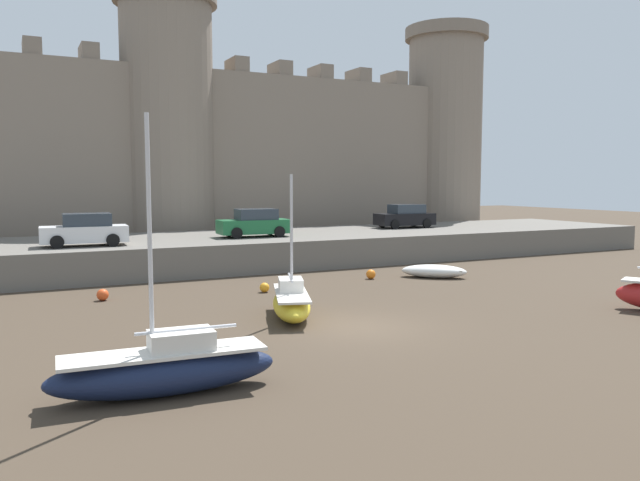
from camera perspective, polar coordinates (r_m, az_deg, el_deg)
ground_plane at (r=21.00m, az=3.53°, el=-7.90°), size 160.00×160.00×0.00m
quay_road at (r=36.74m, az=-10.13°, el=-0.95°), size 60.41×10.00×1.64m
castle at (r=45.87m, az=-13.69°, el=9.16°), size 55.52×7.10×21.03m
sailboat_near_channel_left at (r=22.30m, az=-2.64°, el=-5.65°), size 2.71×4.54×5.09m
rowboat_midflat_centre at (r=31.97m, az=10.38°, el=-2.75°), size 3.29×3.07×0.66m
sailboat_foreground_right at (r=14.85m, az=-13.91°, el=-11.30°), size 5.23×1.66×6.32m
mooring_buoy_near_shore at (r=27.44m, az=-5.09°, el=-4.30°), size 0.43×0.43×0.43m
mooring_buoy_off_centre at (r=26.94m, az=-19.26°, el=-4.71°), size 0.48×0.48×0.48m
mooring_buoy_near_channel at (r=31.14m, az=4.67°, el=-3.09°), size 0.47×0.47×0.47m
car_quay_east at (r=36.32m, az=-6.01°, el=1.56°), size 4.18×2.03×1.62m
car_quay_centre_east at (r=33.08m, az=-20.70°, el=0.87°), size 4.18×2.03×1.62m
car_quay_west at (r=43.68m, az=7.79°, el=2.19°), size 4.18×2.03×1.62m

